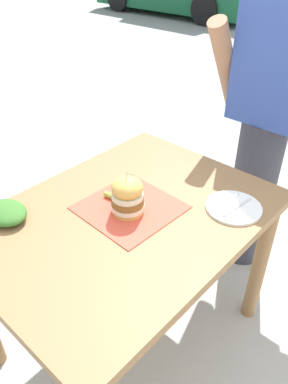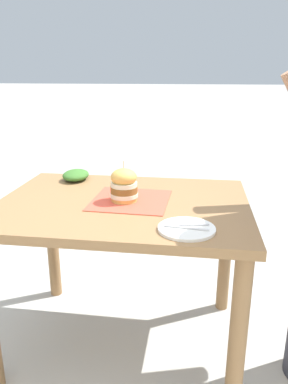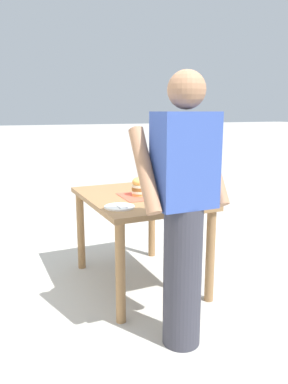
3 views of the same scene
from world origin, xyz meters
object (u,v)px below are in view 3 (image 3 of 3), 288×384
Objects in this scene: side_salad at (156,183)px; diner_across_table at (183,209)px; sandwich at (139,186)px; patio_table at (139,210)px; side_plate_with_forks at (119,207)px; pickle_spear at (151,193)px.

diner_across_table is (0.42, 1.22, 0.08)m from side_salad.
diner_across_table is (0.10, 0.89, 0.03)m from sandwich.
side_plate_with_forks is (0.29, 0.30, 0.13)m from patio_table.
diner_across_table is at bearing 107.66° from side_plate_with_forks.
diner_across_table is at bearing 83.50° from patio_table.
diner_across_table reaches higher than side_plate_with_forks.
diner_across_table is (0.10, 0.90, 0.23)m from patio_table.
side_salad reaches higher than patio_table.
sandwich is 0.11× the size of diner_across_table.
side_plate_with_forks is 0.63m from diner_across_table.
side_salad is 1.29m from diner_across_table.
diner_across_table reaches higher than side_salad.
patio_table is at bearing 46.03° from side_salad.
sandwich is 0.42m from side_plate_with_forks.
side_salad reaches higher than side_plate_with_forks.
pickle_spear reaches higher than patio_table.
sandwich reaches higher than pickle_spear.
diner_across_table is (-0.19, 0.59, 0.10)m from side_plate_with_forks.
pickle_spear is 0.05× the size of diner_across_table.
side_plate_with_forks is at bearing 46.23° from side_salad.
side_plate_with_forks is (0.39, 0.28, -0.01)m from pickle_spear.
sandwich is 1.05× the size of side_salad.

